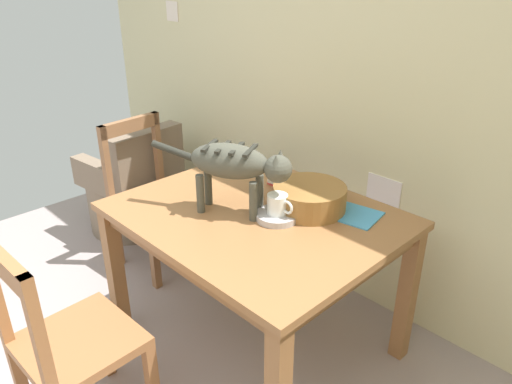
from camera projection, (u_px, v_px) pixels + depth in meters
name	position (u px, v px, depth m)	size (l,w,h in m)	color
wall_rear	(343.00, 72.00, 2.53)	(4.30, 0.11, 2.50)	beige
dining_table	(256.00, 229.00, 2.22)	(1.22, 0.98, 0.75)	#98653B
cat	(236.00, 164.00, 2.08)	(0.59, 0.34, 0.32)	#494A3E
saucer_bowl	(277.00, 216.00, 2.12)	(0.19, 0.19, 0.03)	#B1ACAD
coffee_mug	(278.00, 204.00, 2.09)	(0.13, 0.09, 0.09)	white
magazine	(351.00, 214.00, 2.16)	(0.25, 0.19, 0.01)	#4196CB
book_stack	(289.00, 183.00, 2.44)	(0.19, 0.15, 0.03)	#E53936
wicker_basket	(309.00, 197.00, 2.19)	(0.33, 0.33, 0.11)	olive
wooden_chair_near	(68.00, 343.00, 1.85)	(0.43, 0.43, 0.93)	#9B633A
wooden_chair_far	(152.00, 198.00, 3.00)	(0.45, 0.45, 0.93)	#906241
wicker_armchair	(133.00, 193.00, 3.48)	(0.63, 0.64, 0.78)	#7D6A57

